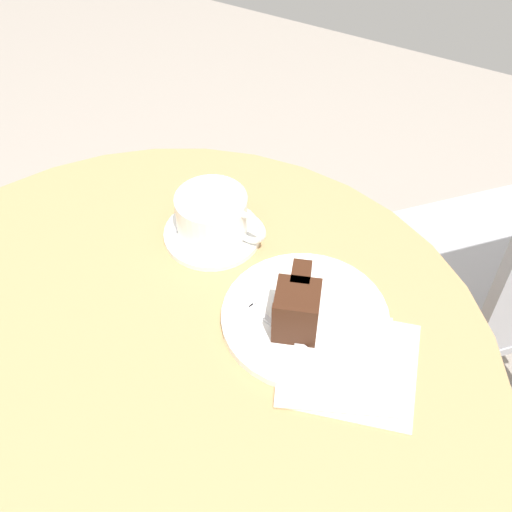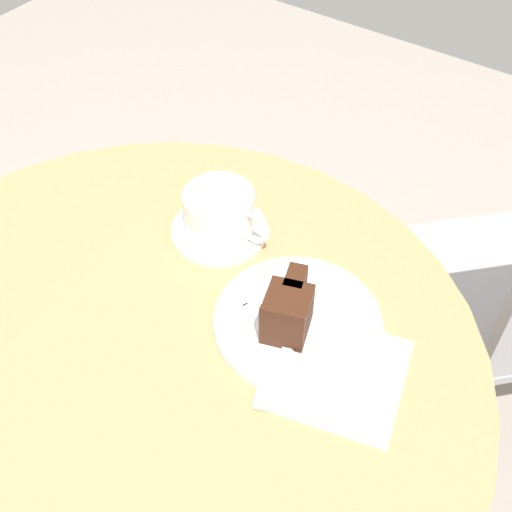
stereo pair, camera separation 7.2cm
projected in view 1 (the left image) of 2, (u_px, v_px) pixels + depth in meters
cafe_table at (163, 412)px, 0.88m from camera, size 0.88×0.88×0.73m
saucer at (213, 234)px, 0.95m from camera, size 0.14×0.14×0.01m
coffee_cup at (213, 214)px, 0.92m from camera, size 0.14×0.10×0.06m
teaspoon at (199, 211)px, 0.97m from camera, size 0.03×0.10×0.00m
cake_plate at (305, 317)px, 0.84m from camera, size 0.22×0.22×0.01m
cake_slice at (297, 307)px, 0.80m from camera, size 0.07×0.10×0.07m
fork at (262, 315)px, 0.83m from camera, size 0.15×0.06×0.00m
napkin at (345, 363)px, 0.80m from camera, size 0.21×0.20×0.00m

